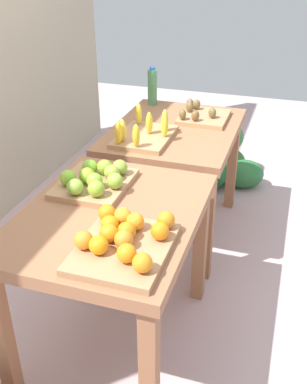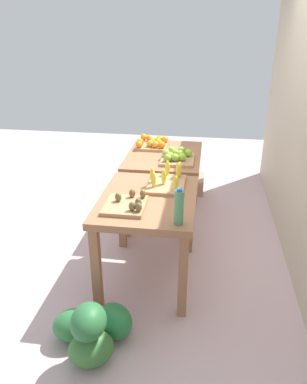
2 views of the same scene
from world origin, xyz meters
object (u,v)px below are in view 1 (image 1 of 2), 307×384
Objects in this scene: kiwi_bin at (202,115)px; watermelon_pile at (229,163)px; display_table_right at (174,144)px; banana_crate at (144,133)px; display_table_left at (111,234)px; apple_bin at (96,180)px; water_bottle at (152,87)px; orange_bin at (124,240)px.

watermelon_pile is at bearing -10.21° from kiwi_bin.
banana_crate is (-0.26, 0.13, 0.16)m from display_table_right.
display_table_left is 1.00× the size of display_table_right.
watermelon_pile is (1.82, -0.41, -0.67)m from apple_bin.
display_table_left is at bearing 180.00° from display_table_right.
kiwi_bin is 1.29× the size of water_bottle.
orange_bin is 2.36m from watermelon_pile.
display_table_left is 3.71× the size of water_bottle.
orange_bin is 1.59× the size of water_bottle.
watermelon_pile is (0.89, -0.25, -0.50)m from display_table_right.
kiwi_bin is at bearing -14.20° from apple_bin.
apple_bin is at bearing 165.80° from kiwi_bin.
water_bottle reaches higher than kiwi_bin.
display_table_left is at bearing -169.32° from water_bottle.
apple_bin reaches higher than orange_bin.
banana_crate is at bearing 151.10° from kiwi_bin.
watermelon_pile is (0.68, -0.12, -0.65)m from kiwi_bin.
watermelon_pile is at bearing -48.56° from water_bottle.
water_bottle reaches higher than display_table_right.
orange_bin is 0.67× the size of watermelon_pile.
display_table_right is 2.59× the size of apple_bin.
water_bottle is at bearing 35.01° from display_table_right.
water_bottle reaches higher than watermelon_pile.
watermelon_pile is (2.01, -0.25, -0.50)m from display_table_left.
banana_crate reaches higher than display_table_right.
water_bottle is (0.20, 0.42, 0.10)m from kiwi_bin.
kiwi_bin is (0.21, -0.13, 0.15)m from display_table_right.
apple_bin is 1.17m from kiwi_bin.
kiwi_bin is 0.95m from watermelon_pile.
apple_bin is 1.43× the size of water_bottle.
apple_bin reaches higher than display_table_left.
orange_bin reaches higher than kiwi_bin.
orange_bin is 1.15m from banana_crate.
display_table_right reaches higher than watermelon_pile.
water_bottle reaches higher than banana_crate.
banana_crate is at bearing -2.44° from apple_bin.
display_table_right is 3.71× the size of water_bottle.
banana_crate is 1.61× the size of water_bottle.
banana_crate is (0.67, -0.03, -0.00)m from apple_bin.
water_bottle is (0.67, 0.16, 0.09)m from banana_crate.
apple_bin is at bearing 177.56° from banana_crate.
apple_bin is 0.89× the size of banana_crate.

